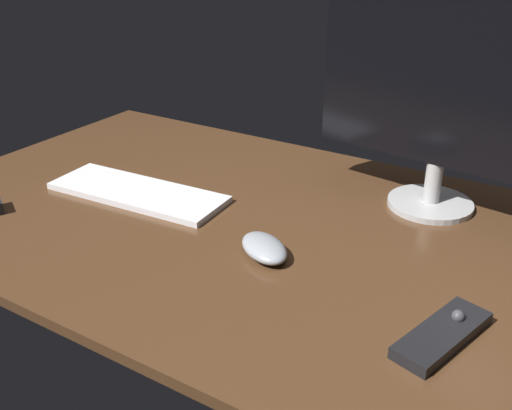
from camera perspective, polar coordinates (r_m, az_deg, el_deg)
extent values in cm
cube|color=#4C301C|center=(114.52, -0.72, -1.89)|extent=(140.00, 84.00, 2.00)
cylinder|color=#B8B8B8|center=(124.26, 16.53, 0.13)|extent=(17.03, 17.03, 1.19)
cylinder|color=#B8B8B8|center=(122.33, 16.81, 2.15)|extent=(3.31, 3.31, 8.40)
cube|color=black|center=(115.59, 18.24, 12.23)|extent=(51.57, 9.98, 35.89)
cube|color=white|center=(126.40, -11.42, 1.21)|extent=(39.37, 15.71, 1.28)
ellipsoid|color=#999EA5|center=(101.51, 0.80, -4.18)|extent=(13.01, 11.67, 3.12)
cube|color=black|center=(86.96, 17.63, -11.92)|extent=(10.19, 18.11, 1.83)
sphere|color=#3F3F44|center=(89.03, 19.02, -10.17)|extent=(1.87, 1.87, 1.87)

